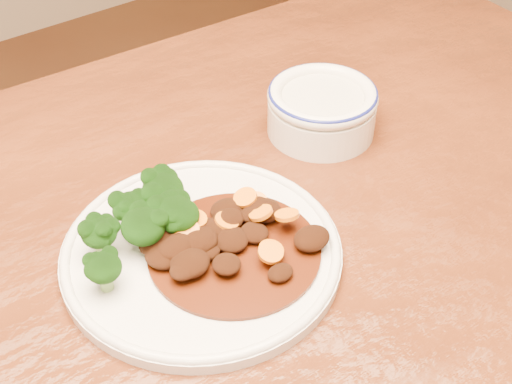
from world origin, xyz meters
TOP-DOWN VIEW (x-y plane):
  - dining_table at (0.00, 0.00)m, footprint 1.54×0.97m
  - dinner_plate at (0.04, 0.01)m, footprint 0.29×0.29m
  - broccoli_florets at (0.00, 0.06)m, footprint 0.14×0.10m
  - mince_stew at (0.05, 0.00)m, footprint 0.18×0.18m
  - dip_bowl at (0.29, 0.11)m, footprint 0.14×0.14m

SIDE VIEW (x-z plane):
  - dining_table at x=0.00m, z-range 0.30..1.05m
  - dinner_plate at x=0.04m, z-range 0.75..0.77m
  - mince_stew at x=0.05m, z-range 0.76..0.79m
  - dip_bowl at x=0.29m, z-range 0.75..0.82m
  - broccoli_florets at x=0.00m, z-range 0.77..0.82m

